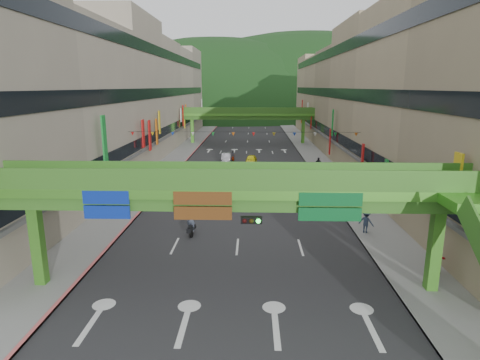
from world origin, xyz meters
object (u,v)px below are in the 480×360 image
object	(u,v)px
car_yellow	(251,160)
pedestrian_red	(437,261)
scooter_rider_near	(191,222)
car_silver	(226,158)
overpass_near	(250,203)
scooter_rider_mid	(273,189)

from	to	relation	value
car_yellow	pedestrian_red	xyz separation A→B (m)	(11.36, -35.21, 0.24)
scooter_rider_near	pedestrian_red	size ratio (longest dim) A/B	1.22
car_yellow	car_silver	bearing A→B (deg)	159.27
overpass_near	scooter_rider_near	bearing A→B (deg)	117.29
scooter_rider_near	pedestrian_red	world-z (taller)	scooter_rider_near
car_yellow	scooter_rider_near	bearing A→B (deg)	-93.73
pedestrian_red	scooter_rider_near	bearing A→B (deg)	165.91
overpass_near	pedestrian_red	size ratio (longest dim) A/B	15.67
scooter_rider_mid	pedestrian_red	world-z (taller)	scooter_rider_mid
car_silver	overpass_near	bearing A→B (deg)	-85.99
scooter_rider_near	scooter_rider_mid	bearing A→B (deg)	56.45
scooter_rider_near	car_yellow	world-z (taller)	scooter_rider_near
overpass_near	car_silver	bearing A→B (deg)	95.59
scooter_rider_mid	car_silver	xyz separation A→B (m)	(-6.09, 20.63, -0.46)
car_silver	pedestrian_red	bearing A→B (deg)	-69.33
scooter_rider_mid	car_yellow	xyz separation A→B (m)	(-2.31, 18.81, -0.45)
scooter_rider_near	scooter_rider_mid	distance (m)	12.24
overpass_near	car_yellow	size ratio (longest dim) A/B	7.33
scooter_rider_near	scooter_rider_mid	xyz separation A→B (m)	(6.77, 10.20, 0.06)
pedestrian_red	car_silver	bearing A→B (deg)	119.57
scooter_rider_mid	car_yellow	size ratio (longest dim) A/B	0.56
scooter_rider_mid	pedestrian_red	bearing A→B (deg)	-61.11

